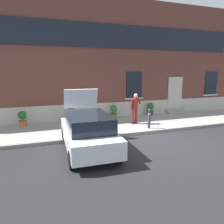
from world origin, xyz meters
The scene contains 12 objects.
ground_plane centered at (0.00, 0.00, 0.00)m, with size 80.00×80.00×0.00m, color #232326.
sidewalk centered at (0.00, 2.80, 0.07)m, with size 24.00×3.60×0.15m, color #99968E.
curb_edge centered at (0.00, 0.94, 0.07)m, with size 24.00×0.12×0.15m, color gray.
building_facade centered at (0.01, 5.29, 3.73)m, with size 24.00×1.52×7.50m.
entrance_stoop centered at (4.34, 4.33, 0.28)m, with size 1.41×0.64×0.32m.
hatchback_car_white centered at (-3.06, -0.29, 0.80)m, with size 1.86×4.10×2.34m.
bollard_near_person centered at (0.54, 1.35, 0.71)m, with size 0.15×0.15×1.04m.
person_on_phone centered at (0.22, 2.43, 1.15)m, with size 0.51×0.51×1.74m.
planter_terracotta centered at (-5.75, 3.86, 0.61)m, with size 0.44×0.44×0.86m.
planter_cream centered at (-3.10, 4.08, 0.61)m, with size 0.44×0.44×0.86m.
planter_olive centered at (-0.45, 4.14, 0.61)m, with size 0.44×0.44×0.86m.
planter_charcoal centered at (2.21, 4.21, 0.61)m, with size 0.44×0.44×0.86m.
Camera 1 is at (-4.67, -7.93, 3.12)m, focal length 33.08 mm.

